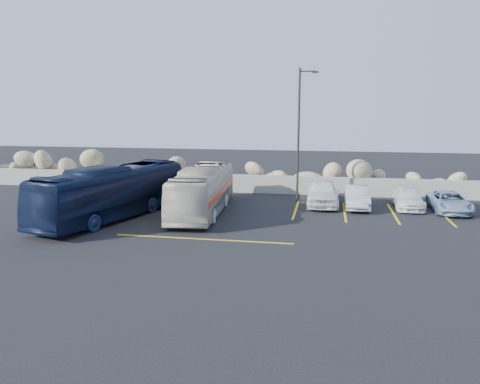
% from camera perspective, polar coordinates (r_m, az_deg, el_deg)
% --- Properties ---
extents(ground, '(90.00, 90.00, 0.00)m').
position_cam_1_polar(ground, '(20.24, -1.99, -6.07)').
color(ground, black).
rests_on(ground, ground).
extents(seawall, '(60.00, 0.40, 1.20)m').
position_cam_1_polar(seawall, '(31.65, 2.77, 0.96)').
color(seawall, gray).
rests_on(seawall, ground).
extents(riprap_pile, '(54.00, 2.80, 2.60)m').
position_cam_1_polar(riprap_pile, '(32.73, 3.07, 2.50)').
color(riprap_pile, '#958262').
rests_on(riprap_pile, ground).
extents(parking_lines, '(18.16, 9.36, 0.01)m').
position_cam_1_polar(parking_lines, '(25.16, 11.24, -3.01)').
color(parking_lines, gold).
rests_on(parking_lines, ground).
extents(lamppost, '(1.14, 0.18, 8.00)m').
position_cam_1_polar(lamppost, '(28.54, 7.26, 7.35)').
color(lamppost, '#2E2A29').
rests_on(lamppost, ground).
extents(vintage_bus, '(2.77, 9.18, 2.52)m').
position_cam_1_polar(vintage_bus, '(25.58, -4.53, 0.24)').
color(vintage_bus, beige).
rests_on(vintage_bus, ground).
extents(tour_coach, '(4.76, 10.12, 2.75)m').
position_cam_1_polar(tour_coach, '(25.09, -15.27, -0.02)').
color(tour_coach, '#0F1934').
rests_on(tour_coach, ground).
extents(car_a, '(1.95, 4.53, 1.52)m').
position_cam_1_polar(car_a, '(27.92, 10.01, -0.08)').
color(car_a, white).
rests_on(car_a, ground).
extents(car_b, '(1.35, 3.80, 1.25)m').
position_cam_1_polar(car_b, '(27.66, 14.05, -0.62)').
color(car_b, silver).
rests_on(car_b, ground).
extents(car_c, '(1.64, 3.86, 1.11)m').
position_cam_1_polar(car_c, '(28.55, 19.78, -0.73)').
color(car_c, white).
rests_on(car_c, ground).
extents(car_d, '(1.87, 4.02, 1.11)m').
position_cam_1_polar(car_d, '(28.34, 24.18, -1.10)').
color(car_d, '#86A3BE').
rests_on(car_d, ground).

